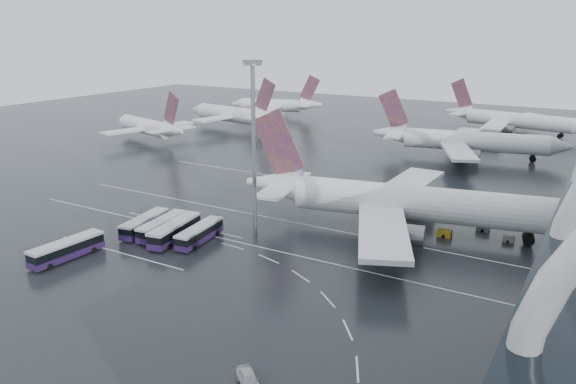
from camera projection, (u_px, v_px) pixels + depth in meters
The scene contains 24 objects.
ground at pixel (291, 249), 95.41m from camera, with size 420.00×420.00×0.00m, color black.
lane_marking_near at pixel (285, 253), 93.75m from camera, with size 120.00×0.25×0.01m, color white.
lane_marking_mid at pixel (323, 228), 105.32m from camera, with size 120.00×0.25×0.01m, color white.
lane_marking_far at pixel (379, 192), 128.45m from camera, with size 120.00×0.25×0.01m, color white.
bus_bay_line_south at pixel (119, 252), 93.90m from camera, with size 28.00×0.25×0.01m, color white.
bus_bay_line_north at pixel (183, 225), 107.11m from camera, with size 28.00×0.25×0.01m, color white.
airliner_main at pixel (402, 203), 102.45m from camera, with size 63.50×54.87×21.59m.
airliner_gate_b at pixel (464, 141), 160.88m from camera, with size 54.77×48.49×19.10m.
airliner_gate_c at pixel (511, 120), 198.84m from camera, with size 50.99×46.45×18.19m.
jet_remote_west at pixel (150, 127), 185.04m from camera, with size 39.95×32.43×17.56m.
jet_remote_mid at pixel (234, 115), 208.29m from camera, with size 44.74×36.16×19.47m.
jet_remote_far at pixel (278, 105), 236.97m from camera, with size 39.92×32.39×17.54m.
bus_row_near_a at pixel (145, 224), 102.84m from camera, with size 4.59×12.27×2.95m.
bus_row_near_b at pixel (162, 226), 101.37m from camera, with size 4.36×12.51×3.02m.
bus_row_near_c at pixel (175, 230), 98.95m from camera, with size 5.10×13.56×3.26m.
bus_row_near_d at pixel (200, 233), 98.05m from camera, with size 4.14×12.20×2.94m.
bus_row_far_a at pixel (67, 249), 90.77m from camera, with size 3.61×12.90×3.14m.
van_curve_b at pixel (249, 379), 58.79m from camera, with size 1.85×4.59×1.57m, color silver.
floodlight_mast at pixel (254, 129), 96.16m from camera, with size 2.38×2.38×31.05m.
gse_cart_belly_a at pixel (445, 233), 100.74m from camera, with size 2.45×1.45×1.34m, color #AF8A17.
gse_cart_belly_b at pixel (483, 228), 103.56m from camera, with size 2.31×1.36×1.26m, color slate.
gse_cart_belly_c at pixel (384, 229), 103.17m from camera, with size 2.02×1.20×1.10m, color #AF8A17.
gse_cart_belly_d at pixel (509, 239), 98.34m from camera, with size 1.88×1.11×1.03m, color slate.
gse_cart_belly_e at pixel (418, 205), 116.48m from camera, with size 2.46×1.45×1.34m, color #AF8A17.
Camera 1 is at (44.73, -76.71, 36.21)m, focal length 35.00 mm.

